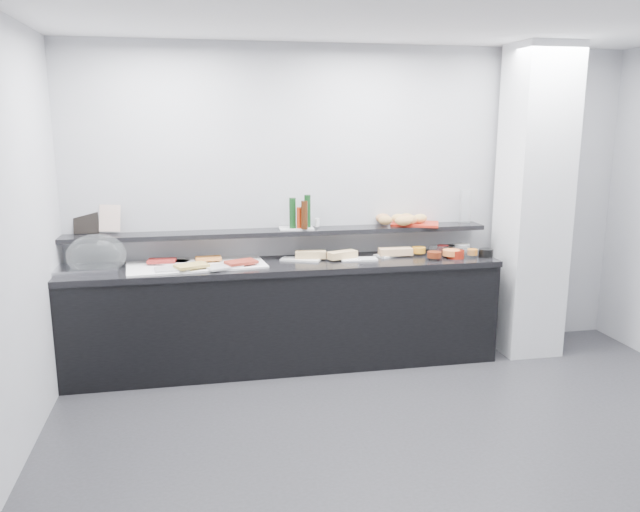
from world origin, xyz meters
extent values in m
plane|color=#2D2D30|center=(0.00, 0.00, 0.00)|extent=(5.00, 5.00, 0.00)
cube|color=#A8A9AF|center=(0.00, 2.00, 1.35)|extent=(5.00, 0.02, 2.70)
cube|color=silver|center=(1.50, 1.65, 1.35)|extent=(0.50, 0.50, 2.70)
cube|color=black|center=(-0.70, 1.70, 0.42)|extent=(3.60, 0.60, 0.85)
cube|color=black|center=(-0.70, 1.70, 0.88)|extent=(3.62, 0.62, 0.05)
cube|color=black|center=(-0.70, 1.88, 1.13)|extent=(3.60, 0.25, 0.04)
cube|color=#BABBC1|center=(-2.29, 1.71, 0.92)|extent=(0.53, 0.37, 0.04)
ellipsoid|color=silver|center=(-2.19, 1.70, 1.03)|extent=(0.50, 0.36, 0.34)
cube|color=white|center=(-1.43, 1.73, 0.91)|extent=(1.15, 0.63, 0.01)
cube|color=white|center=(-1.63, 1.80, 0.92)|extent=(0.33, 0.28, 0.01)
cube|color=maroon|center=(-1.70, 1.79, 0.94)|extent=(0.24, 0.16, 0.02)
cube|color=silver|center=(-1.50, 1.84, 0.92)|extent=(0.30, 0.21, 0.01)
cube|color=orange|center=(-1.33, 1.81, 0.94)|extent=(0.21, 0.14, 0.02)
cube|color=silver|center=(-1.61, 1.56, 0.92)|extent=(0.28, 0.20, 0.01)
cube|color=gold|center=(-1.46, 1.56, 0.94)|extent=(0.29, 0.24, 0.02)
cube|color=silver|center=(-1.22, 1.57, 0.92)|extent=(0.33, 0.28, 0.01)
cube|color=maroon|center=(-1.07, 1.61, 0.94)|extent=(0.28, 0.23, 0.02)
cube|color=silver|center=(-0.55, 1.77, 0.91)|extent=(0.36, 0.27, 0.01)
cube|color=tan|center=(-0.47, 1.78, 0.94)|extent=(0.27, 0.15, 0.06)
cylinder|color=silver|center=(-0.43, 1.78, 0.92)|extent=(0.16, 0.01, 0.01)
cube|color=white|center=(-0.07, 1.68, 0.91)|extent=(0.32, 0.16, 0.01)
cube|color=tan|center=(-0.20, 1.71, 0.94)|extent=(0.27, 0.18, 0.06)
cylinder|color=#B6B8BE|center=(-0.15, 1.59, 0.92)|extent=(0.16, 0.01, 0.01)
cube|color=white|center=(0.29, 1.81, 0.91)|extent=(0.37, 0.27, 0.01)
cube|color=#E8B179|center=(0.28, 1.75, 0.94)|extent=(0.29, 0.13, 0.06)
cylinder|color=#B6B8BE|center=(0.19, 1.72, 0.92)|extent=(0.14, 0.09, 0.01)
cylinder|color=white|center=(0.69, 1.77, 0.94)|extent=(0.17, 0.17, 0.07)
cylinder|color=orange|center=(0.50, 1.77, 0.95)|extent=(0.15, 0.15, 0.05)
cylinder|color=black|center=(0.79, 1.80, 0.94)|extent=(0.16, 0.16, 0.07)
cylinder|color=#550C0C|center=(0.74, 1.81, 0.95)|extent=(0.13, 0.13, 0.05)
cylinder|color=white|center=(0.88, 1.79, 0.94)|extent=(0.22, 0.22, 0.07)
cylinder|color=white|center=(0.93, 1.84, 0.95)|extent=(0.15, 0.15, 0.05)
cylinder|color=maroon|center=(0.77, 1.60, 0.94)|extent=(0.19, 0.19, 0.07)
cylinder|color=#5E200D|center=(0.56, 1.56, 0.95)|extent=(0.15, 0.15, 0.05)
cylinder|color=white|center=(0.88, 1.60, 0.94)|extent=(0.19, 0.19, 0.07)
cylinder|color=orange|center=(0.74, 1.61, 0.95)|extent=(0.18, 0.18, 0.05)
cylinder|color=black|center=(1.05, 1.59, 0.94)|extent=(0.16, 0.16, 0.07)
cylinder|color=orange|center=(0.93, 1.60, 0.95)|extent=(0.09, 0.09, 0.05)
cube|color=black|center=(-2.30, 2.00, 1.28)|extent=(0.20, 0.08, 0.26)
cube|color=beige|center=(-2.11, 1.95, 1.28)|extent=(0.19, 0.10, 0.22)
cube|color=white|center=(-0.57, 1.89, 1.16)|extent=(0.30, 0.20, 0.01)
cylinder|color=#0E3613|center=(-0.61, 1.87, 1.29)|extent=(0.07, 0.07, 0.26)
cylinder|color=#391A0A|center=(-0.51, 1.81, 1.28)|extent=(0.07, 0.07, 0.24)
cylinder|color=#0E3313|center=(-0.47, 1.89, 1.30)|extent=(0.06, 0.06, 0.28)
cylinder|color=#B62C0D|center=(-0.55, 1.86, 1.25)|extent=(0.05, 0.05, 0.18)
cylinder|color=white|center=(-0.39, 1.90, 1.20)|extent=(0.03, 0.03, 0.07)
cylinder|color=white|center=(-0.38, 1.92, 1.20)|extent=(0.04, 0.04, 0.07)
cube|color=#AF2212|center=(0.50, 1.90, 1.16)|extent=(0.49, 0.42, 0.02)
ellipsoid|color=#BE7A48|center=(0.22, 1.96, 1.21)|extent=(0.14, 0.10, 0.08)
ellipsoid|color=tan|center=(0.35, 1.92, 1.21)|extent=(0.13, 0.08, 0.08)
ellipsoid|color=#B49145|center=(0.43, 1.93, 1.21)|extent=(0.17, 0.14, 0.08)
ellipsoid|color=#BF8948|center=(0.21, 1.84, 1.21)|extent=(0.14, 0.10, 0.08)
ellipsoid|color=tan|center=(0.35, 1.77, 1.21)|extent=(0.17, 0.12, 0.08)
ellipsoid|color=tan|center=(0.44, 1.82, 1.21)|extent=(0.13, 0.10, 0.08)
ellipsoid|color=#CA834D|center=(0.41, 1.87, 1.21)|extent=(0.16, 0.12, 0.08)
ellipsoid|color=tan|center=(0.54, 1.87, 1.21)|extent=(0.17, 0.14, 0.08)
cylinder|color=white|center=(0.98, 1.90, 1.30)|extent=(0.13, 0.13, 0.30)
camera|label=1|loc=(-1.39, -3.34, 2.05)|focal=35.00mm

